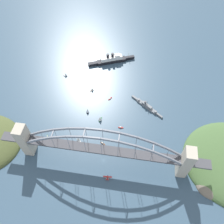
{
  "coord_description": "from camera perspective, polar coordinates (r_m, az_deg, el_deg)",
  "views": [
    {
      "loc": [
        31.68,
        -126.8,
        292.9
      ],
      "look_at": [
        0.0,
        79.37,
        8.0
      ],
      "focal_mm": 35.84,
      "sensor_mm": 36.0,
      "label": 1
    }
  ],
  "objects": [
    {
      "name": "ground_plane",
      "position": [
        320.73,
        -2.2,
        -12.24
      ],
      "size": [
        1400.0,
        1400.0,
        0.0
      ],
      "primitive_type": "plane",
      "color": "#385166"
    },
    {
      "name": "harbor_arch_bridge",
      "position": [
        291.49,
        -2.4,
        -9.66
      ],
      "size": [
        271.55,
        16.72,
        73.51
      ],
      "color": "#BCB29E",
      "rests_on": "ground"
    },
    {
      "name": "ocean_liner",
      "position": [
        441.06,
        -0.17,
        13.21
      ],
      "size": [
        86.67,
        41.88,
        20.45
      ],
      "color": "black",
      "rests_on": "ground"
    },
    {
      "name": "naval_cruiser",
      "position": [
        371.56,
        8.8,
        1.56
      ],
      "size": [
        53.5,
        40.01,
        16.61
      ],
      "color": "slate",
      "rests_on": "ground"
    },
    {
      "name": "seaplane_taxiing_near_bridge",
      "position": [
        309.46,
        -1.15,
        -16.37
      ],
      "size": [
        11.64,
        7.08,
        4.64
      ],
      "color": "#B7B7B2",
      "rests_on": "ground"
    },
    {
      "name": "small_boat_0",
      "position": [
        331.77,
        -2.37,
        -7.99
      ],
      "size": [
        7.8,
        4.66,
        2.23
      ],
      "color": "brown",
      "rests_on": "ground"
    },
    {
      "name": "small_boat_1",
      "position": [
        350.25,
        -3.09,
        -1.67
      ],
      "size": [
        6.45,
        9.57,
        10.32
      ],
      "color": "#2D6B3D",
      "rests_on": "ground"
    },
    {
      "name": "small_boat_2",
      "position": [
        423.31,
        -11.77,
        9.35
      ],
      "size": [
        8.06,
        4.52,
        7.82
      ],
      "color": "silver",
      "rests_on": "ground"
    },
    {
      "name": "small_boat_3",
      "position": [
        335.09,
        -8.62,
        -6.85
      ],
      "size": [
        8.63,
        6.89,
        8.28
      ],
      "color": "silver",
      "rests_on": "ground"
    },
    {
      "name": "small_boat_4",
      "position": [
        350.9,
        -16.15,
        -6.03
      ],
      "size": [
        3.61,
        6.91,
        1.86
      ],
      "color": "#2D6B3D",
      "rests_on": "ground"
    },
    {
      "name": "small_boat_5",
      "position": [
        361.65,
        -6.29,
        0.29
      ],
      "size": [
        5.18,
        8.19,
        8.42
      ],
      "color": "black",
      "rests_on": "ground"
    },
    {
      "name": "small_boat_6",
      "position": [
        391.17,
        -5.09,
        5.88
      ],
      "size": [
        6.4,
        5.66,
        8.31
      ],
      "color": "brown",
      "rests_on": "ground"
    },
    {
      "name": "small_boat_7",
      "position": [
        345.53,
        2.22,
        -3.96
      ],
      "size": [
        7.84,
        2.13,
        2.49
      ],
      "color": "#B2231E",
      "rests_on": "ground"
    },
    {
      "name": "small_boat_8",
      "position": [
        379.64,
        -0.51,
        3.46
      ],
      "size": [
        5.65,
        7.8,
        1.99
      ],
      "color": "#B2231E",
      "rests_on": "ground"
    }
  ]
}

